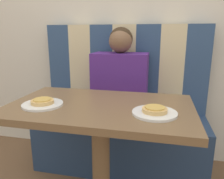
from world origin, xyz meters
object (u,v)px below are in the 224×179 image
Objects in this scene: person at (120,78)px; pizza_left at (42,101)px; pizza_right at (155,109)px; plate_left at (43,104)px; plate_right at (155,113)px.

pizza_left is at bearing -113.60° from person.
person is 5.97× the size of pizza_left.
pizza_left is at bearing 180.00° from pizza_right.
plate_left is at bearing 0.00° from pizza_left.
plate_left is 0.02m from pizza_left.
person is 0.72m from plate_left.
plate_right is 0.02m from pizza_right.
plate_left is at bearing 180.00° from pizza_right.
plate_left is at bearing -113.60° from person.
plate_left is (-0.29, -0.66, -0.03)m from person.
person reaches higher than pizza_left.
pizza_right is at bearing -66.40° from person.
person reaches higher than plate_left.
person is 0.72m from plate_right.
plate_left and plate_right have the same top height.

